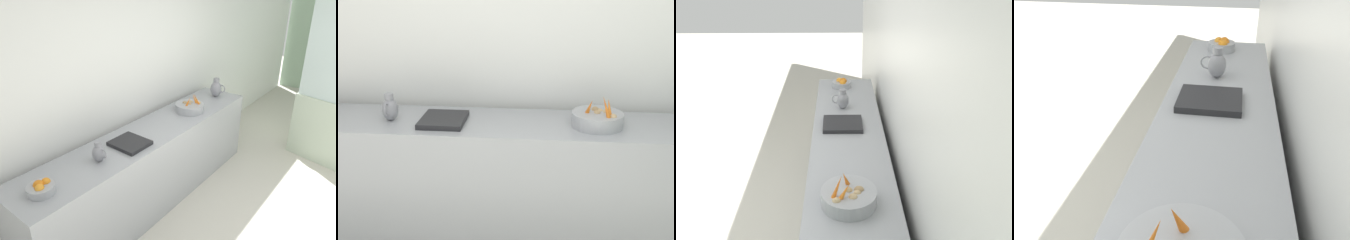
% 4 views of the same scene
% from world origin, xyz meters
% --- Properties ---
extents(prep_counter, '(0.60, 3.12, 0.89)m').
position_xyz_m(prep_counter, '(-1.54, -0.11, 0.44)').
color(prep_counter, '#9EA0A5').
rests_on(prep_counter, ground_plane).
extents(orange_bowl, '(0.21, 0.21, 0.10)m').
position_xyz_m(orange_bowl, '(-1.50, -1.42, 0.93)').
color(orange_bowl, '#9EA0A5').
rests_on(orange_bowl, prep_counter).
extents(metal_pitcher_short, '(0.16, 0.11, 0.19)m').
position_xyz_m(metal_pitcher_short, '(-1.50, -0.86, 0.97)').
color(metal_pitcher_short, gray).
rests_on(metal_pitcher_short, prep_counter).
extents(counter_sink_basin, '(0.34, 0.30, 0.04)m').
position_xyz_m(counter_sink_basin, '(-1.49, -0.48, 0.91)').
color(counter_sink_basin, '#232326').
rests_on(counter_sink_basin, prep_counter).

